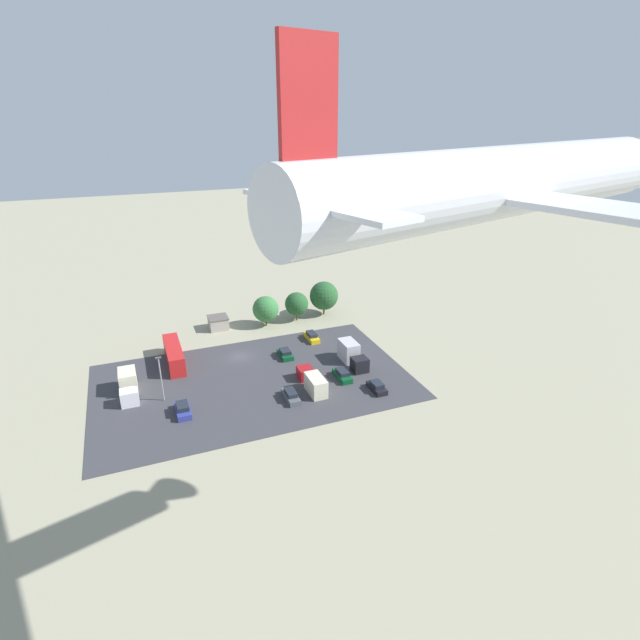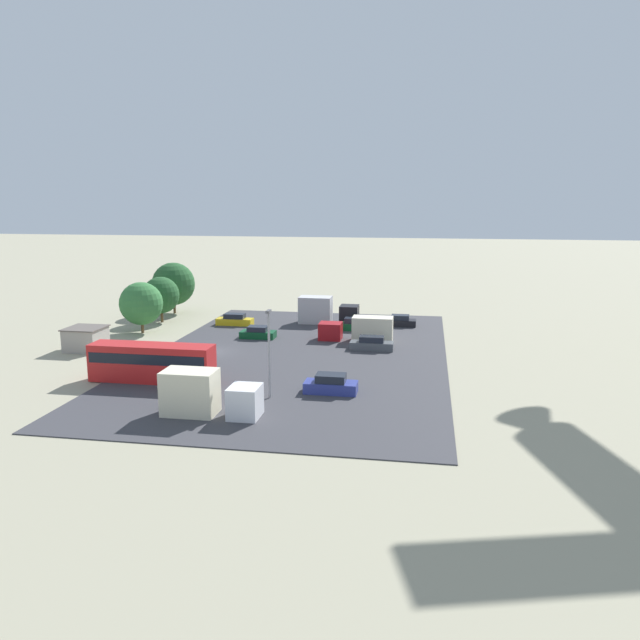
{
  "view_description": "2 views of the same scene",
  "coord_description": "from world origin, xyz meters",
  "px_view_note": "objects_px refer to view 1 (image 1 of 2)",
  "views": [
    {
      "loc": [
        15.81,
        79.34,
        41.11
      ],
      "look_at": [
        -2.8,
        32.0,
        19.43
      ],
      "focal_mm": 28.0,
      "sensor_mm": 36.0,
      "label": 1
    },
    {
      "loc": [
        62.1,
        22.53,
        16.33
      ],
      "look_at": [
        3.49,
        12.45,
        4.66
      ],
      "focal_mm": 35.0,
      "sensor_mm": 36.0,
      "label": 2
    }
  ],
  "objects_px": {
    "parked_car_0": "(285,354)",
    "parked_car_2": "(312,337)",
    "shed_building": "(218,323)",
    "parked_car_3": "(183,410)",
    "bus": "(174,354)",
    "parked_car_5": "(377,387)",
    "parked_car_4": "(342,375)",
    "parked_truck_1": "(352,355)",
    "parked_truck_0": "(128,385)",
    "parked_truck_2": "(313,382)",
    "airplane": "(515,181)",
    "parked_car_1": "(291,396)"
  },
  "relations": [
    {
      "from": "bus",
      "to": "airplane",
      "type": "xyz_separation_m",
      "value": [
        -18.43,
        55.59,
        35.02
      ]
    },
    {
      "from": "parked_car_2",
      "to": "bus",
      "type": "bearing_deg",
      "value": -179.27
    },
    {
      "from": "parked_car_4",
      "to": "parked_truck_1",
      "type": "bearing_deg",
      "value": -129.9
    },
    {
      "from": "parked_car_0",
      "to": "parked_car_2",
      "type": "relative_size",
      "value": 0.87
    },
    {
      "from": "parked_car_0",
      "to": "parked_car_4",
      "type": "bearing_deg",
      "value": -59.33
    },
    {
      "from": "parked_car_0",
      "to": "parked_car_5",
      "type": "xyz_separation_m",
      "value": [
        -9.92,
        16.25,
        0.01
      ]
    },
    {
      "from": "parked_truck_1",
      "to": "airplane",
      "type": "distance_m",
      "value": 57.71
    },
    {
      "from": "parked_car_5",
      "to": "parked_car_1",
      "type": "bearing_deg",
      "value": 169.5
    },
    {
      "from": "parked_car_1",
      "to": "parked_car_4",
      "type": "xyz_separation_m",
      "value": [
        -9.9,
        -2.98,
        0.02
      ]
    },
    {
      "from": "parked_car_1",
      "to": "parked_car_4",
      "type": "height_order",
      "value": "parked_car_4"
    },
    {
      "from": "parked_car_2",
      "to": "parked_car_4",
      "type": "relative_size",
      "value": 1.03
    },
    {
      "from": "parked_truck_1",
      "to": "parked_car_5",
      "type": "bearing_deg",
      "value": 89.03
    },
    {
      "from": "parked_car_0",
      "to": "parked_car_2",
      "type": "height_order",
      "value": "parked_car_2"
    },
    {
      "from": "parked_car_2",
      "to": "parked_truck_0",
      "type": "distance_m",
      "value": 34.32
    },
    {
      "from": "parked_car_0",
      "to": "parked_truck_0",
      "type": "height_order",
      "value": "parked_truck_0"
    },
    {
      "from": "parked_car_5",
      "to": "airplane",
      "type": "height_order",
      "value": "airplane"
    },
    {
      "from": "shed_building",
      "to": "parked_truck_0",
      "type": "bearing_deg",
      "value": 48.63
    },
    {
      "from": "parked_car_0",
      "to": "parked_car_1",
      "type": "height_order",
      "value": "parked_car_1"
    },
    {
      "from": "parked_car_3",
      "to": "parked_car_4",
      "type": "height_order",
      "value": "parked_car_3"
    },
    {
      "from": "shed_building",
      "to": "airplane",
      "type": "relative_size",
      "value": 0.11
    },
    {
      "from": "shed_building",
      "to": "parked_car_3",
      "type": "relative_size",
      "value": 0.88
    },
    {
      "from": "parked_car_2",
      "to": "parked_truck_0",
      "type": "xyz_separation_m",
      "value": [
        33.32,
        8.17,
        0.94
      ]
    },
    {
      "from": "bus",
      "to": "parked_truck_0",
      "type": "height_order",
      "value": "parked_truck_0"
    },
    {
      "from": "parked_car_4",
      "to": "parked_truck_1",
      "type": "relative_size",
      "value": 0.59
    },
    {
      "from": "parked_car_5",
      "to": "parked_truck_1",
      "type": "distance_m",
      "value": 9.93
    },
    {
      "from": "parked_car_2",
      "to": "airplane",
      "type": "xyz_separation_m",
      "value": [
        7.16,
        55.91,
        36.21
      ]
    },
    {
      "from": "parked_car_2",
      "to": "parked_truck_1",
      "type": "xyz_separation_m",
      "value": [
        -3.16,
        11.39,
        0.98
      ]
    },
    {
      "from": "shed_building",
      "to": "parked_truck_2",
      "type": "relative_size",
      "value": 0.46
    },
    {
      "from": "parked_car_5",
      "to": "parked_truck_1",
      "type": "xyz_separation_m",
      "value": [
        -0.17,
        -9.88,
        1.0
      ]
    },
    {
      "from": "parked_car_0",
      "to": "parked_truck_0",
      "type": "relative_size",
      "value": 0.55
    },
    {
      "from": "parked_car_2",
      "to": "parked_car_5",
      "type": "xyz_separation_m",
      "value": [
        -3.0,
        21.27,
        -0.02
      ]
    },
    {
      "from": "parked_car_0",
      "to": "airplane",
      "type": "xyz_separation_m",
      "value": [
        0.24,
        50.9,
        36.25
      ]
    },
    {
      "from": "shed_building",
      "to": "parked_truck_0",
      "type": "xyz_separation_m",
      "value": [
        17.73,
        20.13,
        0.37
      ]
    },
    {
      "from": "parked_car_2",
      "to": "parked_car_3",
      "type": "relative_size",
      "value": 1.05
    },
    {
      "from": "parked_car_0",
      "to": "parked_car_5",
      "type": "height_order",
      "value": "parked_car_5"
    },
    {
      "from": "shed_building",
      "to": "parked_car_1",
      "type": "height_order",
      "value": "shed_building"
    },
    {
      "from": "parked_car_3",
      "to": "parked_car_4",
      "type": "distance_m",
      "value": 25.75
    },
    {
      "from": "parked_truck_1",
      "to": "parked_car_4",
      "type": "bearing_deg",
      "value": 50.1
    },
    {
      "from": "shed_building",
      "to": "bus",
      "type": "bearing_deg",
      "value": 50.88
    },
    {
      "from": "airplane",
      "to": "parked_car_1",
      "type": "bearing_deg",
      "value": 169.24
    },
    {
      "from": "parked_car_0",
      "to": "parked_car_2",
      "type": "bearing_deg",
      "value": 35.94
    },
    {
      "from": "parked_car_0",
      "to": "parked_car_3",
      "type": "xyz_separation_m",
      "value": [
        19.34,
        11.7,
        0.08
      ]
    },
    {
      "from": "parked_car_3",
      "to": "parked_truck_2",
      "type": "xyz_separation_m",
      "value": [
        -20.04,
        0.39,
        0.62
      ]
    },
    {
      "from": "shed_building",
      "to": "parked_truck_1",
      "type": "relative_size",
      "value": 0.5
    },
    {
      "from": "parked_car_2",
      "to": "parked_truck_0",
      "type": "relative_size",
      "value": 0.63
    },
    {
      "from": "parked_truck_0",
      "to": "parked_truck_2",
      "type": "bearing_deg",
      "value": 161.75
    },
    {
      "from": "parked_car_5",
      "to": "parked_car_3",
      "type": "bearing_deg",
      "value": 171.16
    },
    {
      "from": "bus",
      "to": "parked_car_3",
      "type": "xyz_separation_m",
      "value": [
        0.67,
        16.39,
        -1.14
      ]
    },
    {
      "from": "bus",
      "to": "parked_car_0",
      "type": "distance_m",
      "value": 19.29
    },
    {
      "from": "parked_car_2",
      "to": "parked_truck_2",
      "type": "xyz_separation_m",
      "value": [
        6.22,
        17.1,
        0.67
      ]
    }
  ]
}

